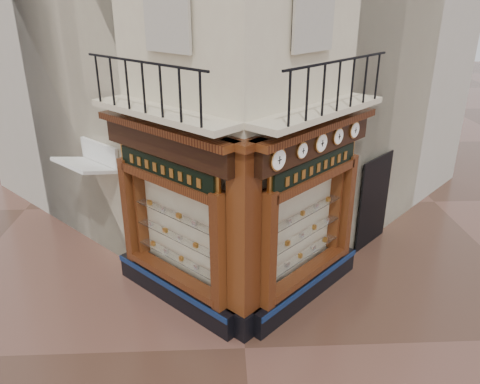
{
  "coord_description": "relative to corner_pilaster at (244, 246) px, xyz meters",
  "views": [
    {
      "loc": [
        -0.41,
        -7.02,
        6.21
      ],
      "look_at": [
        0.0,
        2.0,
        2.39
      ],
      "focal_mm": 35.0,
      "sensor_mm": 36.0,
      "label": 1
    }
  ],
  "objects": [
    {
      "name": "ground",
      "position": [
        0.0,
        -0.5,
        -1.95
      ],
      "size": [
        80.0,
        80.0,
        0.0
      ],
      "primitive_type": "plane",
      "color": "#452B20",
      "rests_on": "ground"
    },
    {
      "name": "shopfront_left",
      "position": [
        -1.41,
        1.07,
        0.03
      ],
      "size": [
        2.86,
        2.86,
        3.98
      ],
      "rotation": [
        0.0,
        0.0,
        2.36
      ],
      "color": "black",
      "rests_on": "ground"
    },
    {
      "name": "clock_c",
      "position": [
        1.51,
        0.9,
        1.67
      ],
      "size": [
        0.31,
        0.31,
        0.38
      ],
      "rotation": [
        0.0,
        0.0,
        0.79
      ],
      "color": "#BF883F",
      "rests_on": "ground"
    },
    {
      "name": "main_building",
      "position": [
        0.0,
        5.66,
        4.05
      ],
      "size": [
        11.31,
        11.31,
        12.0
      ],
      "primitive_type": "cube",
      "rotation": [
        0.0,
        0.0,
        0.79
      ],
      "color": "beige",
      "rests_on": "ground"
    },
    {
      "name": "clock_b",
      "position": [
        1.07,
        0.46,
        1.67
      ],
      "size": [
        0.26,
        0.26,
        0.31
      ],
      "rotation": [
        0.0,
        0.0,
        0.79
      ],
      "color": "#BF883F",
      "rests_on": "ground"
    },
    {
      "name": "corner_pilaster",
      "position": [
        0.0,
        0.0,
        0.0
      ],
      "size": [
        0.85,
        0.85,
        3.98
      ],
      "rotation": [
        0.0,
        0.0,
        0.79
      ],
      "color": "black",
      "rests_on": "ground"
    },
    {
      "name": "neighbour_right",
      "position": [
        2.47,
        8.13,
        3.55
      ],
      "size": [
        11.31,
        11.31,
        11.0
      ],
      "primitive_type": "cube",
      "rotation": [
        0.0,
        0.0,
        0.79
      ],
      "color": "#B3AA9C",
      "rests_on": "ground"
    },
    {
      "name": "clock_d",
      "position": [
        1.93,
        1.33,
        1.67
      ],
      "size": [
        0.28,
        0.28,
        0.35
      ],
      "rotation": [
        0.0,
        0.0,
        0.79
      ],
      "color": "#BF883F",
      "rests_on": "ground"
    },
    {
      "name": "clock_a",
      "position": [
        0.58,
        -0.03,
        1.67
      ],
      "size": [
        0.32,
        0.32,
        0.41
      ],
      "rotation": [
        0.0,
        0.0,
        0.79
      ],
      "color": "#BF883F",
      "rests_on": "ground"
    },
    {
      "name": "shopfront_right",
      "position": [
        1.41,
        1.07,
        0.03
      ],
      "size": [
        2.86,
        2.86,
        3.98
      ],
      "rotation": [
        0.0,
        0.0,
        0.79
      ],
      "color": "black",
      "rests_on": "ground"
    },
    {
      "name": "neighbour_left",
      "position": [
        -2.47,
        8.13,
        3.55
      ],
      "size": [
        11.31,
        11.31,
        11.0
      ],
      "primitive_type": "cube",
      "rotation": [
        0.0,
        0.0,
        0.79
      ],
      "color": "#B3AA9C",
      "rests_on": "ground"
    },
    {
      "name": "balcony",
      "position": [
        0.0,
        0.99,
        2.27
      ],
      "size": [
        5.94,
        2.97,
        1.03
      ],
      "color": "beige",
      "rests_on": "ground"
    },
    {
      "name": "awning",
      "position": [
        -3.58,
        2.87,
        -1.95
      ],
      "size": [
        1.65,
        1.65,
        0.29
      ],
      "primitive_type": null,
      "rotation": [
        0.24,
        0.0,
        2.36
      ],
      "color": "silver",
      "rests_on": "ground"
    },
    {
      "name": "signboard_right",
      "position": [
        1.46,
        1.01,
        1.15
      ],
      "size": [
        2.1,
        2.1,
        0.56
      ],
      "rotation": [
        0.0,
        0.0,
        0.79
      ],
      "color": "#C08538",
      "rests_on": "ground"
    },
    {
      "name": "clock_e",
      "position": [
        2.39,
        1.78,
        1.67
      ],
      "size": [
        0.29,
        0.29,
        0.36
      ],
      "rotation": [
        0.0,
        0.0,
        0.79
      ],
      "color": "#BF883F",
      "rests_on": "ground"
    },
    {
      "name": "signboard_left",
      "position": [
        -1.46,
        1.01,
        1.15
      ],
      "size": [
        2.11,
        2.11,
        0.57
      ],
      "rotation": [
        0.0,
        0.0,
        2.36
      ],
      "color": "#C08538",
      "rests_on": "ground"
    }
  ]
}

